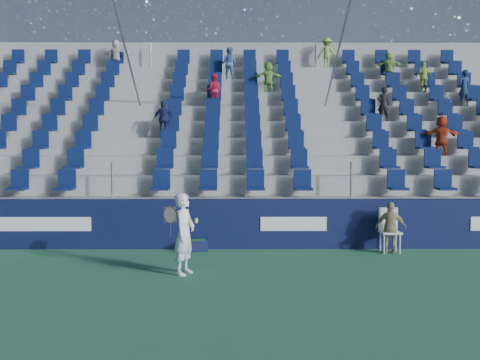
{
  "coord_description": "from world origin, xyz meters",
  "views": [
    {
      "loc": [
        0.11,
        -11.43,
        2.69
      ],
      "look_at": [
        0.2,
        2.8,
        1.7
      ],
      "focal_mm": 45.0,
      "sensor_mm": 36.0,
      "label": 1
    }
  ],
  "objects": [
    {
      "name": "grandstand",
      "position": [
        -0.0,
        8.24,
        2.14
      ],
      "size": [
        24.0,
        8.17,
        6.63
      ],
      "color": "#9B9B96",
      "rests_on": "ground"
    },
    {
      "name": "sponsor_wall",
      "position": [
        0.0,
        3.15,
        0.6
      ],
      "size": [
        24.0,
        0.32,
        1.2
      ],
      "color": "#10153B",
      "rests_on": "ground"
    },
    {
      "name": "line_judge_chair",
      "position": [
        3.73,
        2.66,
        0.59
      ],
      "size": [
        0.48,
        0.49,
        1.04
      ],
      "color": "white",
      "rests_on": "ground"
    },
    {
      "name": "ball_bin",
      "position": [
        -0.84,
        2.75,
        0.15
      ],
      "size": [
        0.56,
        0.44,
        0.28
      ],
      "color": "black",
      "rests_on": "ground"
    },
    {
      "name": "line_judge",
      "position": [
        3.73,
        2.5,
        0.6
      ],
      "size": [
        0.75,
        0.44,
        1.21
      ],
      "primitive_type": "imported",
      "rotation": [
        0.0,
        0.0,
        2.93
      ],
      "color": "tan",
      "rests_on": "ground"
    },
    {
      "name": "ground",
      "position": [
        0.0,
        0.0,
        0.0
      ],
      "size": [
        70.0,
        70.0,
        0.0
      ],
      "primitive_type": "plane",
      "color": "#2D6946",
      "rests_on": "ground"
    },
    {
      "name": "tennis_player",
      "position": [
        -0.92,
        0.33,
        0.81
      ],
      "size": [
        0.69,
        0.68,
        1.61
      ],
      "color": "white",
      "rests_on": "ground"
    }
  ]
}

